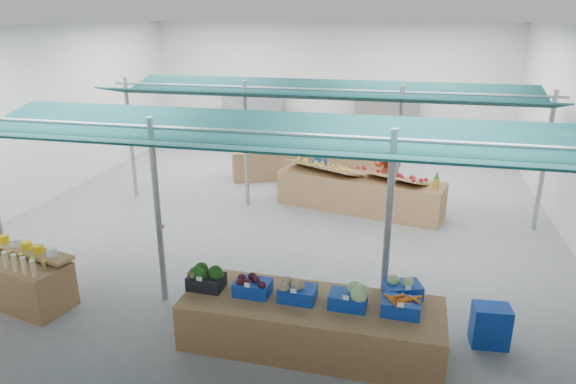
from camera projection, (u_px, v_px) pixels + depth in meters
The scene contains 24 objects.
floor at pixel (283, 216), 11.88m from camera, with size 13.00×13.00×0.00m, color slate.
hall at pixel (296, 92), 12.34m from camera, with size 13.00×13.00×13.00m.
pole_grid at pixel (299, 162), 9.52m from camera, with size 10.00×4.60×3.00m.
awnings at pixel (299, 110), 9.20m from camera, with size 9.50×7.08×0.30m.
back_shelving_left at pixel (253, 119), 17.61m from camera, with size 2.00×0.50×2.00m, color #B23F33.
back_shelving_right at pixel (386, 126), 16.64m from camera, with size 2.00×0.50×2.00m, color #B23F33.
bottle_shelf at pixel (23, 279), 8.19m from camera, with size 1.80×1.35×1.02m.
veg_counter at pixel (311, 324), 7.11m from camera, with size 3.57×1.19×0.69m, color brown.
fruit_counter at pixel (359, 193), 12.10m from camera, with size 3.89×0.93×0.83m, color brown.
far_counter at pixel (313, 161), 14.76m from camera, with size 4.62×0.92×0.83m, color brown.
crate_stack at pixel (490, 326), 7.15m from camera, with size 0.50×0.35×0.60m, color #0E369F.
vendor_left at pixel (318, 163), 13.25m from camera, with size 0.57×0.37×1.56m, color #175A95.
vendor_right at pixel (388, 167), 12.86m from camera, with size 0.76×0.59×1.56m, color maroon.
crate_broccoli at pixel (206, 278), 7.31m from camera, with size 0.51×0.41×0.35m.
crate_beets at pixel (253, 286), 7.15m from camera, with size 0.51×0.41×0.29m.
crate_celeriac at pixel (298, 291), 7.00m from camera, with size 0.51×0.41×0.31m.
crate_cabbage at pixel (348, 296), 6.83m from camera, with size 0.51×0.41×0.35m.
crate_carrots at pixel (401, 306), 6.69m from camera, with size 0.51×0.41×0.29m.
sparrow at pixel (192, 275), 7.20m from camera, with size 0.12×0.09×0.11m.
pole_ribbon at pixel (160, 228), 8.45m from camera, with size 0.12×0.12×0.28m.
apple_heap_yellow at pixel (322, 166), 12.23m from camera, with size 2.01×1.49×0.27m.
apple_heap_red at pixel (392, 175), 11.50m from camera, with size 1.65×1.31×0.27m.
pineapple at pixel (436, 180), 11.08m from camera, with size 0.14×0.14×0.39m.
crate_extra at pixel (403, 287), 7.08m from camera, with size 0.59×0.49×0.32m.
Camera 1 is at (2.65, -10.73, 4.40)m, focal length 32.00 mm.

